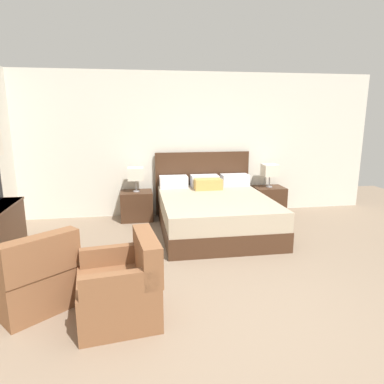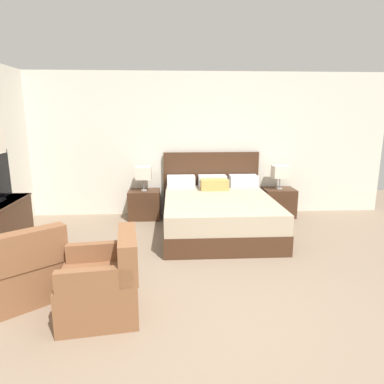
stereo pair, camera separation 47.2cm
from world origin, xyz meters
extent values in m
plane|color=#84705B|center=(0.00, 0.00, 0.00)|extent=(10.37, 10.37, 0.00)
cube|color=silver|center=(0.00, 3.49, 1.27)|extent=(7.01, 0.06, 2.53)
cube|color=#422819|center=(0.31, 2.34, 0.14)|extent=(1.65, 2.05, 0.28)
cube|color=tan|center=(0.31, 2.34, 0.42)|extent=(1.64, 2.03, 0.27)
cube|color=#422819|center=(0.31, 3.39, 0.57)|extent=(1.72, 0.05, 1.14)
cube|color=silver|center=(-0.24, 3.20, 0.65)|extent=(0.49, 0.28, 0.20)
cube|color=silver|center=(0.31, 3.20, 0.65)|extent=(0.49, 0.28, 0.20)
cube|color=silver|center=(0.86, 3.20, 0.65)|extent=(0.49, 0.28, 0.20)
cube|color=tan|center=(0.32, 2.93, 0.64)|extent=(0.46, 0.22, 0.18)
cube|color=#422819|center=(-0.89, 3.17, 0.25)|extent=(0.54, 0.44, 0.50)
cube|color=black|center=(-0.89, 2.96, 0.30)|extent=(0.46, 0.01, 0.22)
cube|color=#422819|center=(1.51, 3.17, 0.25)|extent=(0.54, 0.44, 0.50)
cube|color=black|center=(1.51, 2.96, 0.30)|extent=(0.46, 0.01, 0.22)
cylinder|color=#B7B7BC|center=(-0.89, 3.17, 0.51)|extent=(0.11, 0.11, 0.02)
cylinder|color=#B7B7BC|center=(-0.89, 3.17, 0.61)|extent=(0.02, 0.02, 0.19)
cube|color=beige|center=(-0.89, 3.17, 0.82)|extent=(0.27, 0.27, 0.21)
cylinder|color=#B7B7BC|center=(1.51, 3.17, 0.51)|extent=(0.11, 0.11, 0.02)
cylinder|color=#B7B7BC|center=(1.51, 3.17, 0.61)|extent=(0.02, 0.02, 0.19)
cube|color=beige|center=(1.51, 3.17, 0.82)|extent=(0.27, 0.27, 0.21)
cube|color=brown|center=(-1.90, 0.54, 0.20)|extent=(0.96, 0.96, 0.40)
cube|color=brown|center=(-1.73, 0.33, 0.58)|extent=(0.63, 0.55, 0.36)
cube|color=brown|center=(-1.67, 0.73, 0.49)|extent=(0.46, 0.54, 0.18)
cube|color=brown|center=(-1.07, 0.17, 0.20)|extent=(0.76, 0.76, 0.40)
cube|color=brown|center=(-0.80, 0.21, 0.58)|extent=(0.25, 0.70, 0.36)
cube|color=brown|center=(-1.03, -0.12, 0.49)|extent=(0.63, 0.17, 0.18)
cube|color=brown|center=(-1.11, 0.46, 0.49)|extent=(0.63, 0.17, 0.18)
camera|label=1|loc=(-0.86, -2.66, 1.79)|focal=32.00mm
camera|label=2|loc=(-0.39, -2.71, 1.79)|focal=32.00mm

